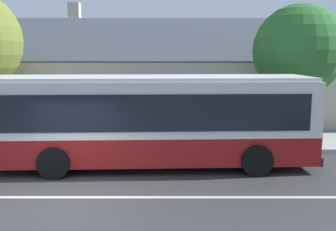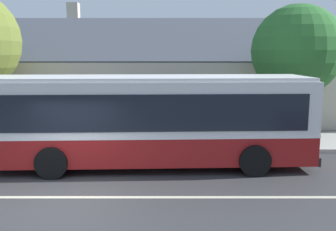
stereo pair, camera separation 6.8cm
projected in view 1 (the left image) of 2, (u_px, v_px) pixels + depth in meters
The scene contains 7 objects.
ground_plane at pixel (66, 198), 10.00m from camera, with size 300.00×300.00×0.00m, color #38383A.
sidewalk_far at pixel (103, 142), 15.91m from camera, with size 60.00×3.00×0.15m, color #ADAAA3.
lane_divider_stripe at pixel (66, 197), 10.00m from camera, with size 60.00×0.16×0.01m, color beige.
community_building at pixel (160, 85), 23.46m from camera, with size 20.83×10.35×6.98m.
transit_bus at pixel (149, 118), 12.60m from camera, with size 10.94×3.07×3.06m.
street_tree_primary at pixel (297, 51), 16.32m from camera, with size 3.96×3.96×5.93m.
bus_stop_sign at pixel (300, 109), 14.69m from camera, with size 0.36×0.07×2.40m.
Camera 1 is at (2.70, -9.52, 3.80)m, focal length 40.00 mm.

